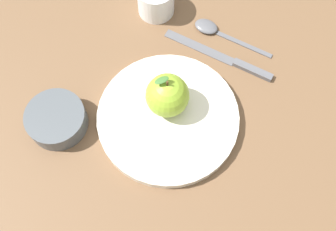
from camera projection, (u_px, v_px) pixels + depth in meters
ground_plane at (179, 111)px, 0.72m from camera, size 2.40×2.40×0.00m
dinner_plate at (168, 117)px, 0.70m from camera, size 0.26×0.26×0.02m
apple at (167, 95)px, 0.67m from camera, size 0.08×0.08×0.09m
side_bowl at (56, 119)px, 0.69m from camera, size 0.11×0.11×0.04m
knife at (227, 59)px, 0.76m from camera, size 0.23×0.03×0.01m
spoon at (214, 30)px, 0.79m from camera, size 0.17×0.04×0.01m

